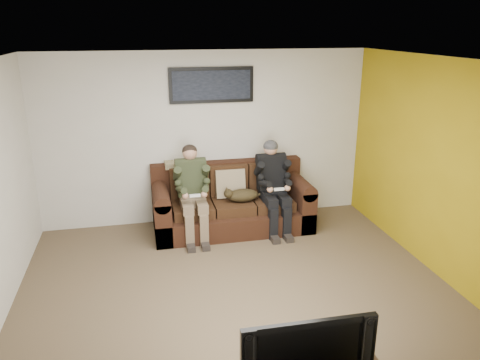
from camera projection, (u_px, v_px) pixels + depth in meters
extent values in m
plane|color=brown|center=(238.00, 291.00, 5.43)|extent=(5.00, 5.00, 0.00)
plane|color=silver|center=(237.00, 61.00, 4.61)|extent=(5.00, 5.00, 0.00)
plane|color=beige|center=(206.00, 138.00, 7.10)|extent=(5.00, 0.00, 5.00)
plane|color=beige|center=(313.00, 300.00, 2.94)|extent=(5.00, 0.00, 5.00)
plane|color=beige|center=(443.00, 170.00, 5.54)|extent=(0.00, 4.50, 4.50)
plane|color=#AB8E11|center=(443.00, 171.00, 5.53)|extent=(0.00, 4.50, 4.50)
cube|color=black|center=(232.00, 218.00, 7.06)|extent=(2.32, 1.00, 0.32)
cube|color=black|center=(227.00, 180.00, 7.28)|extent=(2.32, 0.21, 0.63)
cube|color=black|center=(162.00, 215.00, 6.80)|extent=(0.23, 1.00, 0.63)
cube|color=black|center=(298.00, 203.00, 7.23)|extent=(0.23, 1.00, 0.63)
cylinder|color=black|center=(161.00, 194.00, 6.70)|extent=(0.23, 1.00, 0.23)
cylinder|color=black|center=(299.00, 184.00, 7.13)|extent=(0.23, 1.00, 0.23)
cube|color=#351F10|center=(193.00, 209.00, 6.82)|extent=(0.58, 0.63, 0.15)
cube|color=#351F10|center=(189.00, 182.00, 7.00)|extent=(0.58, 0.15, 0.46)
cube|color=#351F10|center=(233.00, 205.00, 6.94)|extent=(0.58, 0.63, 0.15)
cube|color=#351F10|center=(229.00, 180.00, 7.12)|extent=(0.58, 0.15, 0.46)
cube|color=#351F10|center=(272.00, 202.00, 7.06)|extent=(0.58, 0.63, 0.15)
cube|color=#351F10|center=(267.00, 177.00, 7.25)|extent=(0.58, 0.15, 0.46)
cube|color=#927F5F|center=(230.00, 183.00, 7.02)|extent=(0.44, 0.21, 0.44)
cube|color=tan|center=(181.00, 164.00, 7.01)|extent=(0.48, 0.23, 0.08)
cube|color=#756049|center=(192.00, 200.00, 6.74)|extent=(0.36, 0.30, 0.14)
cube|color=#2C321E|center=(191.00, 178.00, 6.74)|extent=(0.40, 0.30, 0.53)
cylinder|color=#2C321E|center=(190.00, 164.00, 6.69)|extent=(0.44, 0.18, 0.18)
sphere|color=tan|center=(190.00, 153.00, 6.66)|extent=(0.21, 0.21, 0.21)
cube|color=#756049|center=(187.00, 206.00, 6.54)|extent=(0.15, 0.42, 0.13)
cube|color=#756049|center=(201.00, 205.00, 6.58)|extent=(0.15, 0.42, 0.13)
cube|color=#756049|center=(190.00, 231.00, 6.45)|extent=(0.12, 0.13, 0.46)
cube|color=#756049|center=(204.00, 230.00, 6.49)|extent=(0.12, 0.13, 0.46)
cube|color=black|center=(191.00, 246.00, 6.43)|extent=(0.11, 0.26, 0.08)
cube|color=black|center=(205.00, 245.00, 6.48)|extent=(0.11, 0.26, 0.08)
cylinder|color=#2C321E|center=(177.00, 174.00, 6.60)|extent=(0.11, 0.30, 0.28)
cylinder|color=#2C321E|center=(205.00, 172.00, 6.68)|extent=(0.11, 0.30, 0.28)
cylinder|color=#2C321E|center=(181.00, 190.00, 6.46)|extent=(0.14, 0.32, 0.15)
cylinder|color=#2C321E|center=(206.00, 188.00, 6.53)|extent=(0.14, 0.32, 0.15)
sphere|color=tan|center=(185.00, 196.00, 6.37)|extent=(0.09, 0.09, 0.09)
sphere|color=tan|center=(204.00, 194.00, 6.42)|extent=(0.09, 0.09, 0.09)
cube|color=white|center=(195.00, 196.00, 6.38)|extent=(0.15, 0.04, 0.03)
ellipsoid|color=black|center=(190.00, 151.00, 6.66)|extent=(0.22, 0.22, 0.17)
cube|color=black|center=(272.00, 194.00, 6.99)|extent=(0.36, 0.30, 0.14)
cube|color=black|center=(271.00, 173.00, 6.99)|extent=(0.40, 0.30, 0.53)
cylinder|color=black|center=(271.00, 159.00, 6.94)|extent=(0.44, 0.18, 0.18)
sphere|color=tan|center=(271.00, 148.00, 6.91)|extent=(0.21, 0.21, 0.21)
cube|color=black|center=(270.00, 200.00, 6.79)|extent=(0.15, 0.42, 0.13)
cube|color=black|center=(283.00, 199.00, 6.83)|extent=(0.15, 0.42, 0.13)
cube|color=black|center=(273.00, 224.00, 6.69)|extent=(0.12, 0.13, 0.46)
cube|color=black|center=(286.00, 222.00, 6.74)|extent=(0.12, 0.13, 0.46)
cube|color=black|center=(274.00, 238.00, 6.68)|extent=(0.11, 0.26, 0.08)
cube|color=black|center=(288.00, 237.00, 6.72)|extent=(0.11, 0.26, 0.08)
cylinder|color=black|center=(259.00, 169.00, 6.85)|extent=(0.11, 0.30, 0.28)
cylinder|color=black|center=(285.00, 167.00, 6.93)|extent=(0.11, 0.30, 0.28)
cylinder|color=black|center=(265.00, 184.00, 6.70)|extent=(0.14, 0.32, 0.15)
cylinder|color=black|center=(288.00, 182.00, 6.77)|extent=(0.14, 0.32, 0.15)
sphere|color=tan|center=(270.00, 189.00, 6.62)|extent=(0.09, 0.09, 0.09)
sphere|color=tan|center=(287.00, 188.00, 6.67)|extent=(0.09, 0.09, 0.09)
cube|color=white|center=(279.00, 189.00, 6.62)|extent=(0.15, 0.04, 0.03)
ellipsoid|color=black|center=(271.00, 146.00, 6.90)|extent=(0.22, 0.22, 0.19)
ellipsoid|color=#3F3218|center=(243.00, 195.00, 6.86)|extent=(0.47, 0.26, 0.19)
sphere|color=#3F3218|center=(228.00, 194.00, 6.77)|extent=(0.14, 0.14, 0.14)
cone|color=#3F3218|center=(227.00, 190.00, 6.71)|extent=(0.04, 0.04, 0.04)
cone|color=#3F3218|center=(227.00, 188.00, 6.78)|extent=(0.04, 0.04, 0.04)
cylinder|color=#3F3218|center=(258.00, 195.00, 6.97)|extent=(0.26, 0.13, 0.08)
cube|color=black|center=(212.00, 85.00, 6.84)|extent=(1.25, 0.04, 0.52)
cube|color=black|center=(212.00, 85.00, 6.82)|extent=(1.15, 0.01, 0.42)
imported|color=black|center=(304.00, 347.00, 3.42)|extent=(1.00, 0.15, 0.57)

